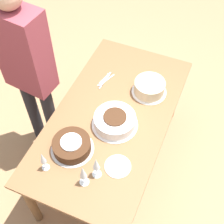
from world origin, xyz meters
TOP-DOWN VIEW (x-y plane):
  - ground_plane at (0.00, 0.00)m, footprint 12.00×12.00m
  - dining_table at (0.00, 0.00)m, footprint 1.71×0.91m
  - cake_center_white at (0.07, 0.05)m, footprint 0.37×0.37m
  - cake_front_chocolate at (0.40, -0.15)m, footprint 0.33×0.33m
  - cake_back_decorated at (-0.36, 0.19)m, footprint 0.30×0.30m
  - wine_glass_near at (0.62, -0.26)m, footprint 0.06×0.06m
  - wine_glass_far at (0.52, 0.10)m, footprint 0.07×0.07m
  - wine_glass_extra at (0.61, 0.05)m, footprint 0.07×0.07m
  - dessert_plate_right at (0.41, 0.22)m, footprint 0.19×0.19m
  - fork_pile at (-0.34, -0.21)m, footprint 0.22×0.09m
  - person_cutting at (0.01, -0.72)m, footprint 0.26×0.42m

SIDE VIEW (x-z plane):
  - ground_plane at x=0.00m, z-range 0.00..0.00m
  - dining_table at x=0.00m, z-range 0.28..1.03m
  - dessert_plate_right at x=0.41m, z-range 0.76..0.76m
  - fork_pile at x=-0.34m, z-range 0.76..0.78m
  - cake_front_chocolate at x=0.40m, z-range 0.75..0.86m
  - cake_center_white at x=0.07m, z-range 0.75..0.86m
  - cake_back_decorated at x=-0.36m, z-range 0.76..0.87m
  - wine_glass_near at x=0.62m, z-range 0.79..0.99m
  - wine_glass_extra at x=0.61m, z-range 0.79..1.01m
  - wine_glass_far at x=0.52m, z-range 0.79..1.01m
  - person_cutting at x=0.01m, z-range 0.19..1.96m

